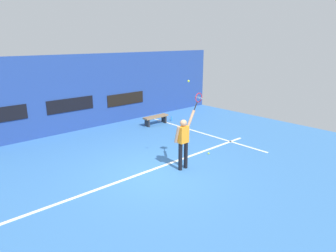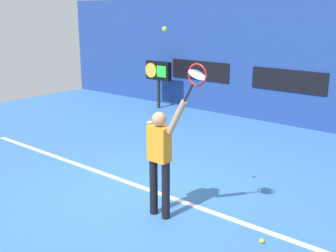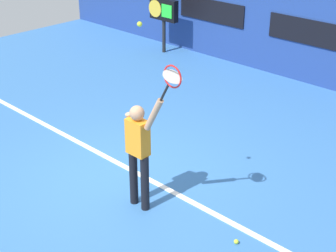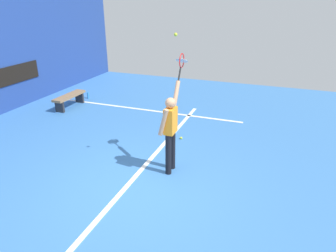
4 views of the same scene
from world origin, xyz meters
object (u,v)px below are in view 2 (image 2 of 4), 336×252
Objects in this scene: tennis_ball at (164,29)px; tennis_player at (160,155)px; scoreboard_clock at (158,72)px; spare_ball at (262,241)px; tennis_racket at (196,77)px.

tennis_player is at bearing 160.67° from tennis_ball.
tennis_ball is at bearing -19.33° from tennis_player.
tennis_player is at bearing -48.71° from scoreboard_clock.
scoreboard_clock is at bearing 131.29° from tennis_player.
spare_ball is (1.64, 0.29, -0.98)m from tennis_player.
tennis_player is 3.17× the size of tennis_racket.
tennis_ball reaches higher than scoreboard_clock.
tennis_player is 28.55× the size of tennis_ball.
tennis_ball is 1.00× the size of spare_ball.
tennis_player is 7.68m from scoreboard_clock.
tennis_racket is 2.47m from spare_ball.
scoreboard_clock is (-5.20, 5.81, -1.72)m from tennis_ball.
spare_ball is at bearing -39.27° from scoreboard_clock.
scoreboard_clock is 8.73m from spare_ball.
tennis_player is at bearing 179.63° from tennis_racket.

